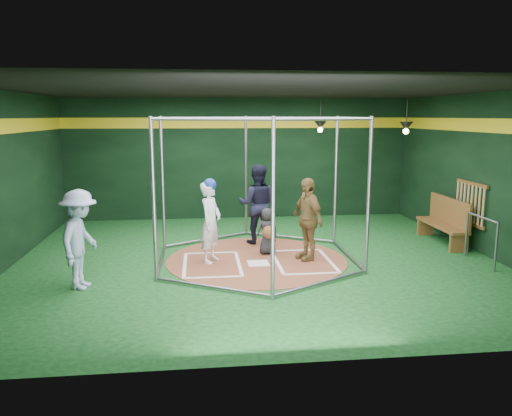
{
  "coord_description": "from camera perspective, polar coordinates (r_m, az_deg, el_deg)",
  "views": [
    {
      "loc": [
        -1.17,
        -10.11,
        3.01
      ],
      "look_at": [
        0.0,
        0.1,
        1.1
      ],
      "focal_mm": 35.0,
      "sensor_mm": 36.0,
      "label": 1
    }
  ],
  "objects": [
    {
      "name": "batter_box_right",
      "position": [
        10.52,
        5.4,
        -6.05
      ],
      "size": [
        1.17,
        1.77,
        0.01
      ],
      "color": "white",
      "rests_on": "clay_disc"
    },
    {
      "name": "visitor_leopard",
      "position": [
        10.49,
        5.88,
        -1.25
      ],
      "size": [
        0.75,
        1.1,
        1.73
      ],
      "primitive_type": "imported",
      "rotation": [
        0.0,
        0.0,
        -1.22
      ],
      "color": "#9D7F43",
      "rests_on": "clay_disc"
    },
    {
      "name": "pendant_lamp_near",
      "position": [
        14.12,
        7.37,
        9.35
      ],
      "size": [
        0.34,
        0.34,
        0.9
      ],
      "color": "black",
      "rests_on": "room_shell"
    },
    {
      "name": "dugout_bench",
      "position": [
        12.7,
        20.82,
        -1.3
      ],
      "size": [
        0.44,
        1.88,
        1.09
      ],
      "color": "brown",
      "rests_on": "ground"
    },
    {
      "name": "bat_rack",
      "position": [
        12.31,
        23.26,
        0.5
      ],
      "size": [
        0.07,
        1.25,
        0.98
      ],
      "color": "brown",
      "rests_on": "room_shell"
    },
    {
      "name": "batter_figure",
      "position": [
        10.29,
        -5.22,
        -1.45
      ],
      "size": [
        0.63,
        0.72,
        1.74
      ],
      "color": "white",
      "rests_on": "clay_disc"
    },
    {
      "name": "room_shell",
      "position": [
        10.26,
        0.06,
        3.5
      ],
      "size": [
        10.1,
        9.1,
        3.53
      ],
      "color": "#0D3C14",
      "rests_on": "ground"
    },
    {
      "name": "home_plate",
      "position": [
        10.32,
        0.25,
        -6.32
      ],
      "size": [
        0.43,
        0.43,
        0.01
      ],
      "primitive_type": "cube",
      "color": "white",
      "rests_on": "clay_disc"
    },
    {
      "name": "catcher_figure",
      "position": [
        10.9,
        1.32,
        -2.65
      ],
      "size": [
        0.56,
        0.61,
        1.02
      ],
      "color": "black",
      "rests_on": "clay_disc"
    },
    {
      "name": "pendant_lamp_far",
      "position": [
        13.17,
        16.78,
        8.92
      ],
      "size": [
        0.34,
        0.34,
        0.9
      ],
      "color": "black",
      "rests_on": "room_shell"
    },
    {
      "name": "bystander_blue",
      "position": [
        9.24,
        -19.47,
        -3.41
      ],
      "size": [
        0.83,
        1.23,
        1.76
      ],
      "primitive_type": "imported",
      "rotation": [
        0.0,
        0.0,
        1.4
      ],
      "color": "#A2B9D6",
      "rests_on": "ground"
    },
    {
      "name": "steel_railing",
      "position": [
        11.21,
        24.35,
        -2.52
      ],
      "size": [
        0.05,
        1.14,
        0.99
      ],
      "color": "gray",
      "rests_on": "ground"
    },
    {
      "name": "batting_cage",
      "position": [
        10.29,
        0.06,
        2.09
      ],
      "size": [
        4.05,
        4.67,
        3.0
      ],
      "color": "gray",
      "rests_on": "ground"
    },
    {
      "name": "clay_disc",
      "position": [
        10.61,
        0.06,
        -5.92
      ],
      "size": [
        3.8,
        3.8,
        0.01
      ],
      "primitive_type": "cylinder",
      "color": "brown",
      "rests_on": "ground"
    },
    {
      "name": "umpire",
      "position": [
        11.77,
        0.13,
        0.45
      ],
      "size": [
        1.01,
        0.84,
        1.88
      ],
      "primitive_type": "imported",
      "rotation": [
        0.0,
        0.0,
        2.99
      ],
      "color": "black",
      "rests_on": "clay_disc"
    },
    {
      "name": "batter_box_left",
      "position": [
        10.31,
        -5.06,
        -6.4
      ],
      "size": [
        1.17,
        1.77,
        0.01
      ],
      "color": "white",
      "rests_on": "clay_disc"
    }
  ]
}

